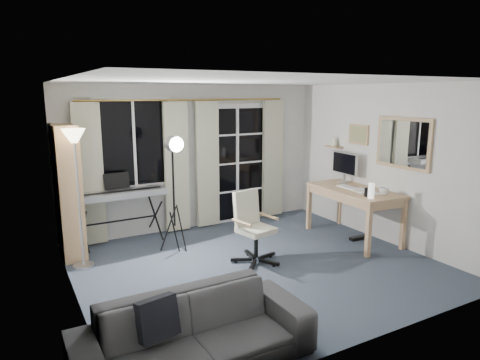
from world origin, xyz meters
name	(u,v)px	position (x,y,z in m)	size (l,w,h in m)	color
floor	(258,266)	(0.00, 0.00, -0.01)	(4.50, 4.00, 0.02)	#323D49
window	(134,143)	(-1.05, 1.97, 1.50)	(1.20, 0.08, 1.40)	white
french_door	(236,164)	(0.75, 1.97, 1.03)	(1.32, 0.09, 2.11)	white
curtains	(192,165)	(-0.14, 1.88, 1.09)	(3.60, 0.07, 2.13)	gold
bookshelf	(65,194)	(-2.12, 1.66, 0.88)	(0.30, 0.86, 1.85)	tan
torchiere_lamp	(75,157)	(-2.03, 1.10, 1.47)	(0.37, 0.37, 1.82)	#B2B2B7
keyboard_piano	(119,195)	(-1.38, 1.70, 0.77)	(1.41, 0.70, 1.02)	black
studio_light	(174,158)	(-0.76, 1.00, 1.38)	(0.35, 0.35, 1.72)	black
office_chair	(251,220)	(0.02, 0.23, 0.57)	(0.67, 0.66, 0.97)	black
desk	(354,195)	(1.88, 0.22, 0.70)	(0.82, 1.53, 0.80)	tan
monitor	(345,164)	(2.08, 0.67, 1.11)	(0.20, 0.58, 0.50)	silver
desk_clutter	(361,204)	(1.81, -0.01, 0.63)	(0.50, 0.91, 1.02)	white
mug	(384,190)	(1.98, -0.28, 0.87)	(0.13, 0.10, 0.13)	silver
wall_mirror	(403,143)	(2.22, -0.35, 1.55)	(0.04, 0.94, 0.74)	tan
framed_print	(359,135)	(2.23, 0.55, 1.60)	(0.03, 0.42, 0.32)	tan
wall_shelf	(334,143)	(2.16, 1.05, 1.41)	(0.16, 0.30, 0.18)	tan
sofa	(194,322)	(-1.56, -1.55, 0.39)	(1.99, 0.59, 0.78)	#303133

